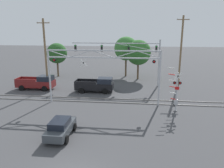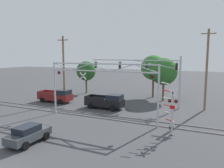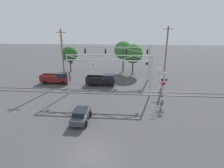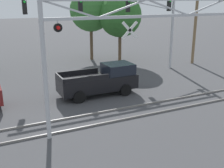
# 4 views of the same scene
# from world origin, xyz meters

# --- Properties ---
(rail_track_near) EXTENTS (80.00, 0.08, 0.10)m
(rail_track_near) POSITION_xyz_m (0.00, 14.39, 0.05)
(rail_track_near) COLOR gray
(rail_track_near) RESTS_ON ground_plane
(rail_track_far) EXTENTS (80.00, 0.08, 0.10)m
(rail_track_far) POSITION_xyz_m (0.00, 15.82, 0.05)
(rail_track_far) COLOR gray
(rail_track_far) RESTS_ON ground_plane
(crossing_gantry) EXTENTS (13.12, 0.26, 6.38)m
(crossing_gantry) POSITION_xyz_m (-0.02, 14.11, 4.65)
(crossing_gantry) COLOR #B7BABF
(crossing_gantry) RESTS_ON ground_plane
(crossing_signal_mast) EXTENTS (1.54, 0.35, 4.85)m
(crossing_signal_mast) POSITION_xyz_m (8.07, 12.45, 2.04)
(crossing_signal_mast) COLOR #B7BABF
(crossing_signal_mast) RESTS_ON ground_plane
(traffic_signal_span) EXTENTS (13.58, 0.39, 7.14)m
(traffic_signal_span) POSITION_xyz_m (3.30, 23.18, 5.11)
(traffic_signal_span) COLOR #B7BABF
(traffic_signal_span) RESTS_ON ground_plane
(pickup_truck_lead) EXTENTS (5.31, 2.18, 2.05)m
(pickup_truck_lead) POSITION_xyz_m (-1.73, 18.87, 1.01)
(pickup_truck_lead) COLOR black
(pickup_truck_lead) RESTS_ON ground_plane
(pickup_truck_following) EXTENTS (5.51, 2.18, 2.05)m
(pickup_truck_following) POSITION_xyz_m (-10.56, 19.30, 1.01)
(pickup_truck_following) COLOR maroon
(pickup_truck_following) RESTS_ON ground_plane
(sedan_waiting) EXTENTS (1.87, 3.84, 1.52)m
(sedan_waiting) POSITION_xyz_m (-2.30, 5.60, 0.78)
(sedan_waiting) COLOR #3D4247
(sedan_waiting) RESTS_ON ground_plane
(utility_pole_left) EXTENTS (1.80, 0.28, 10.06)m
(utility_pole_left) POSITION_xyz_m (-8.98, 19.26, 5.18)
(utility_pole_left) COLOR brown
(utility_pole_left) RESTS_ON ground_plane
(utility_pole_right) EXTENTS (1.80, 0.28, 10.59)m
(utility_pole_right) POSITION_xyz_m (10.48, 23.77, 5.45)
(utility_pole_right) COLOR brown
(utility_pole_right) RESTS_ON ground_plane
(background_tree_beyond_span) EXTENTS (3.69, 3.69, 6.16)m
(background_tree_beyond_span) POSITION_xyz_m (-10.66, 28.28, 4.29)
(background_tree_beyond_span) COLOR brown
(background_tree_beyond_span) RESTS_ON ground_plane
(background_tree_far_left_verge) EXTENTS (4.31, 4.31, 6.85)m
(background_tree_far_left_verge) POSITION_xyz_m (4.14, 27.62, 4.68)
(background_tree_far_left_verge) COLOR brown
(background_tree_far_left_verge) RESTS_ON ground_plane
(background_tree_far_right_verge) EXTENTS (4.33, 4.33, 7.31)m
(background_tree_far_right_verge) POSITION_xyz_m (1.90, 29.89, 5.13)
(background_tree_far_right_verge) COLOR brown
(background_tree_far_right_verge) RESTS_ON ground_plane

